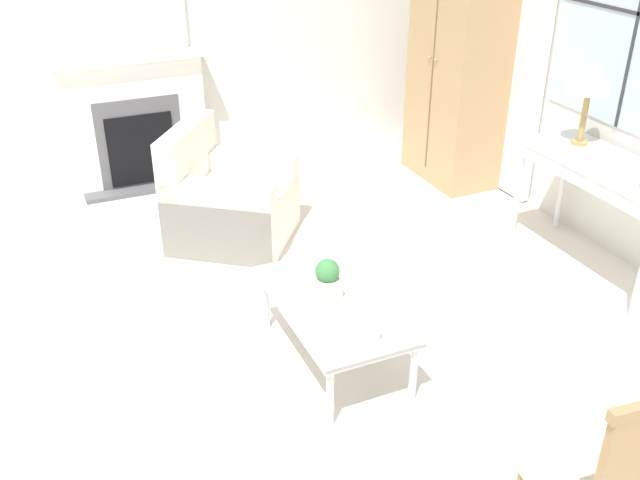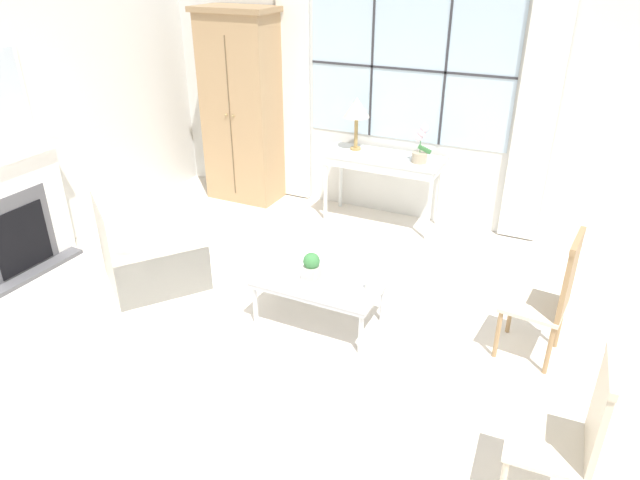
{
  "view_description": "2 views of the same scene",
  "coord_description": "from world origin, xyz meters",
  "views": [
    {
      "loc": [
        3.16,
        -0.88,
        2.61
      ],
      "look_at": [
        0.15,
        0.44,
        0.85
      ],
      "focal_mm": 40.0,
      "sensor_mm": 36.0,
      "label": 1
    },
    {
      "loc": [
        1.9,
        -3.09,
        2.83
      ],
      "look_at": [
        -0.03,
        0.89,
        0.59
      ],
      "focal_mm": 32.0,
      "sensor_mm": 36.0,
      "label": 2
    }
  ],
  "objects": [
    {
      "name": "armoire",
      "position": [
        -1.95,
        2.69,
        1.15
      ],
      "size": [
        0.96,
        0.59,
        2.29
      ],
      "color": "tan",
      "rests_on": "ground_plane"
    },
    {
      "name": "wall_left",
      "position": [
        -3.03,
        0.6,
        1.4
      ],
      "size": [
        0.06,
        7.2,
        2.8
      ],
      "primitive_type": "cube",
      "color": "silver",
      "rests_on": "ground_plane"
    },
    {
      "name": "armchair_upholstered",
      "position": [
        -1.6,
        0.46,
        0.3
      ],
      "size": [
        1.16,
        1.16,
        0.88
      ],
      "color": "silver",
      "rests_on": "ground_plane"
    },
    {
      "name": "pillar_candle",
      "position": [
        0.56,
        0.56,
        0.48
      ],
      "size": [
        0.09,
        0.09,
        0.13
      ],
      "color": "silver",
      "rests_on": "coffee_table"
    },
    {
      "name": "table_lamp",
      "position": [
        -0.48,
        2.74,
        1.28
      ],
      "size": [
        0.29,
        0.29,
        0.59
      ],
      "color": "#9E7F47",
      "rests_on": "console_table"
    },
    {
      "name": "coffee_table",
      "position": [
        0.13,
        0.54,
        0.39
      ],
      "size": [
        1.06,
        0.59,
        0.43
      ],
      "color": "silver",
      "rests_on": "ground_plane"
    },
    {
      "name": "potted_plant_small",
      "position": [
        0.07,
        0.53,
        0.55
      ],
      "size": [
        0.14,
        0.14,
        0.23
      ],
      "color": "#BCB7AD",
      "rests_on": "coffee_table"
    },
    {
      "name": "ground_plane",
      "position": [
        0.0,
        0.0,
        0.0
      ],
      "size": [
        14.0,
        14.0,
        0.0
      ],
      "primitive_type": "plane",
      "color": "silver"
    },
    {
      "name": "console_table",
      "position": [
        -0.11,
        2.68,
        0.73
      ],
      "size": [
        1.31,
        0.51,
        0.81
      ],
      "color": "silver",
      "rests_on": "ground_plane"
    },
    {
      "name": "fireplace",
      "position": [
        -2.91,
        0.05,
        0.7
      ],
      "size": [
        0.34,
        1.27,
        2.11
      ],
      "color": "#515156",
      "rests_on": "ground_plane"
    }
  ]
}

